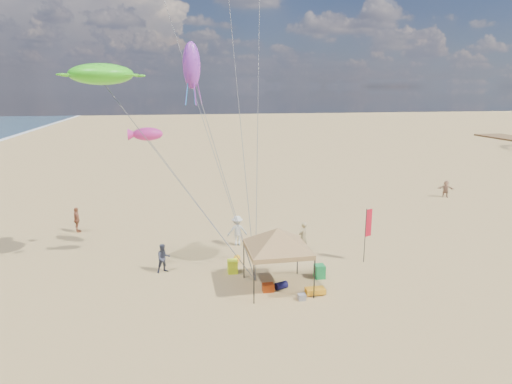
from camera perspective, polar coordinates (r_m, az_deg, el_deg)
ground at (r=22.41m, az=1.44°, el=-11.77°), size 280.00×280.00×0.00m
canopy_tent at (r=21.07m, az=2.80°, el=-4.92°), size 5.67×5.67×3.50m
feather_flag at (r=25.23m, az=14.08°, el=-4.28°), size 0.44×0.21×3.07m
cooler_red at (r=21.68m, az=1.56°, el=-12.12°), size 0.54×0.38×0.38m
cooler_blue at (r=25.59m, az=6.54°, el=-8.12°), size 0.54×0.38×0.38m
bag_navy at (r=21.95m, az=3.24°, el=-11.83°), size 0.69×0.54×0.36m
bag_orange at (r=24.96m, az=-2.56°, el=-8.62°), size 0.54×0.69×0.36m
chair_green at (r=23.25m, az=8.11°, el=-10.01°), size 0.50×0.50×0.70m
chair_yellow at (r=23.64m, az=-3.02°, el=-9.48°), size 0.50×0.50×0.70m
crate_grey at (r=21.02m, az=5.87°, el=-13.20°), size 0.34×0.30×0.28m
beach_cart at (r=21.54m, az=7.58°, el=-12.39°), size 0.90×0.50×0.24m
person_near_a at (r=26.47m, az=6.02°, el=-5.72°), size 0.79×0.74×1.81m
person_near_b at (r=24.03m, az=-11.73°, el=-8.28°), size 0.89×0.78×1.55m
person_near_c at (r=27.39m, az=-2.41°, el=-4.94°), size 1.20×0.69×1.86m
person_far_a at (r=32.07m, az=-21.91°, el=-3.31°), size 0.73×1.09×1.72m
person_far_c at (r=42.62m, az=23.08°, el=0.38°), size 1.44×1.01×1.49m
turtle_kite at (r=23.03m, az=-19.19°, el=14.04°), size 3.34×2.83×1.00m
fish_kite at (r=23.72m, az=-13.67°, el=7.21°), size 1.70×1.22×0.68m
squid_kite at (r=23.60m, az=-8.24°, el=15.73°), size 0.91×0.91×2.33m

